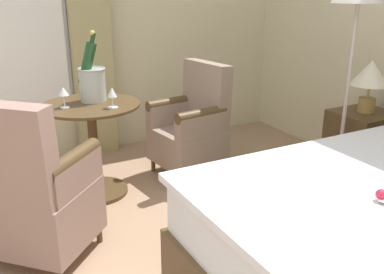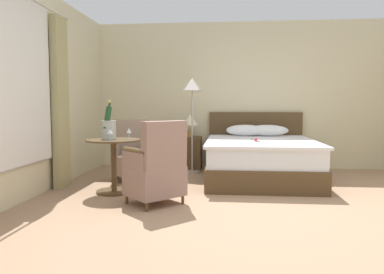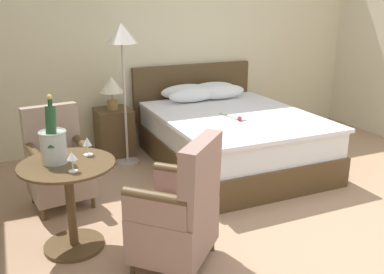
{
  "view_description": "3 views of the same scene",
  "coord_description": "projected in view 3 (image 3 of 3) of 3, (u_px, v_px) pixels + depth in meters",
  "views": [
    {
      "loc": [
        1.21,
        -0.12,
        1.51
      ],
      "look_at": [
        -0.62,
        0.86,
        0.78
      ],
      "focal_mm": 40.0,
      "sensor_mm": 36.0,
      "label": 1
    },
    {
      "loc": [
        -0.29,
        -4.14,
        1.15
      ],
      "look_at": [
        -0.79,
        1.05,
        0.72
      ],
      "focal_mm": 35.0,
      "sensor_mm": 36.0,
      "label": 2
    },
    {
      "loc": [
        -2.14,
        -2.45,
        1.87
      ],
      "look_at": [
        -0.66,
        0.9,
        0.7
      ],
      "focal_mm": 40.0,
      "sensor_mm": 36.0,
      "label": 3
    }
  ],
  "objects": [
    {
      "name": "champagne_bucket",
      "position": [
        53.0,
        142.0,
        3.15
      ],
      "size": [
        0.2,
        0.2,
        0.51
      ],
      "color": "#AEB7B1",
      "rests_on": "side_table_round"
    },
    {
      "name": "nightstand",
      "position": [
        114.0,
        133.0,
        5.31
      ],
      "size": [
        0.44,
        0.45,
        0.6
      ],
      "color": "#4F3920",
      "rests_on": "ground"
    },
    {
      "name": "floor_lamp_brass",
      "position": [
        122.0,
        46.0,
        4.73
      ],
      "size": [
        0.36,
        0.36,
        1.63
      ],
      "color": "#BFAEA1",
      "rests_on": "ground"
    },
    {
      "name": "wine_glass_near_bucket",
      "position": [
        72.0,
        157.0,
        3.0
      ],
      "size": [
        0.07,
        0.07,
        0.15
      ],
      "color": "white",
      "rests_on": "side_table_round"
    },
    {
      "name": "wall_headboard_side",
      "position": [
        175.0,
        41.0,
        5.69
      ],
      "size": [
        5.58,
        0.12,
        2.7
      ],
      "color": "beige",
      "rests_on": "ground"
    },
    {
      "name": "bedside_lamp",
      "position": [
        112.0,
        87.0,
        5.13
      ],
      "size": [
        0.29,
        0.29,
        0.4
      ],
      "color": "olive",
      "rests_on": "nightstand"
    },
    {
      "name": "bed",
      "position": [
        228.0,
        134.0,
        5.09
      ],
      "size": [
        1.7,
        2.24,
        1.04
      ],
      "color": "#4F3920",
      "rests_on": "ground"
    },
    {
      "name": "wine_glass_near_edge",
      "position": [
        87.0,
        143.0,
        3.32
      ],
      "size": [
        0.07,
        0.07,
        0.15
      ],
      "color": "white",
      "rests_on": "side_table_round"
    },
    {
      "name": "armchair_facing_bed",
      "position": [
        179.0,
        213.0,
        3.07
      ],
      "size": [
        0.78,
        0.78,
        0.99
      ],
      "color": "#4F3920",
      "rests_on": "ground"
    },
    {
      "name": "side_table_round",
      "position": [
        70.0,
        199.0,
        3.28
      ],
      "size": [
        0.72,
        0.72,
        0.71
      ],
      "color": "#4F3920",
      "rests_on": "ground"
    },
    {
      "name": "armchair_by_window",
      "position": [
        58.0,
        164.0,
        4.0
      ],
      "size": [
        0.6,
        0.57,
        0.94
      ],
      "color": "#4F3920",
      "rests_on": "ground"
    },
    {
      "name": "ground_plane",
      "position": [
        309.0,
        238.0,
        3.53
      ],
      "size": [
        7.3,
        7.3,
        0.0
      ],
      "primitive_type": "plane",
      "color": "tan"
    }
  ]
}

